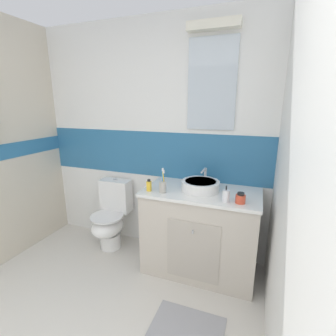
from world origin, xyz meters
name	(u,v)px	position (x,y,z in m)	size (l,w,h in m)	color
ground_plane	(90,321)	(0.00, 1.20, -0.02)	(3.20, 3.48, 0.04)	beige
wall_back_tiled	(153,139)	(0.01, 2.45, 1.26)	(3.20, 0.20, 2.50)	white
wall_right_plain	(304,190)	(1.35, 1.20, 1.25)	(0.10, 3.48, 2.50)	white
vanity_cabinet	(200,231)	(0.66, 2.11, 0.43)	(1.09, 0.60, 0.85)	beige
sink_basin	(200,185)	(0.65, 2.11, 0.90)	(0.36, 0.40, 0.18)	white
toilet	(111,217)	(-0.41, 2.16, 0.37)	(0.37, 0.50, 0.80)	white
toothbrush_cup	(163,186)	(0.33, 1.94, 0.91)	(0.07, 0.07, 0.23)	#B2ADA3
soap_dispenser	(226,196)	(0.91, 1.91, 0.90)	(0.06, 0.06, 0.14)	white
perfume_flask_small	(149,185)	(0.20, 1.92, 0.90)	(0.04, 0.03, 0.12)	yellow
hair_gel_jar	(240,198)	(1.03, 1.92, 0.89)	(0.08, 0.08, 0.09)	#D84C33
bath_mat	(186,331)	(0.75, 1.36, 0.01)	(0.54, 0.42, 0.01)	#99999E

